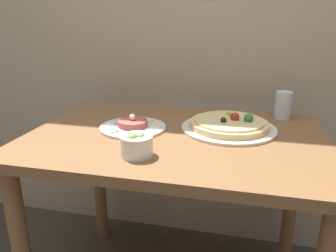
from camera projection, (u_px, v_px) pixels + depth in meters
dining_table at (176, 163)px, 1.23m from camera, size 1.07×0.74×0.75m
pizza_plate at (229, 125)px, 1.23m from camera, size 0.35×0.35×0.07m
tartare_plate at (133, 126)px, 1.24m from camera, size 0.25×0.25×0.06m
small_bowl at (137, 144)px, 0.99m from camera, size 0.10×0.10×0.08m
drinking_glass at (283, 105)px, 1.36m from camera, size 0.07×0.07×0.11m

